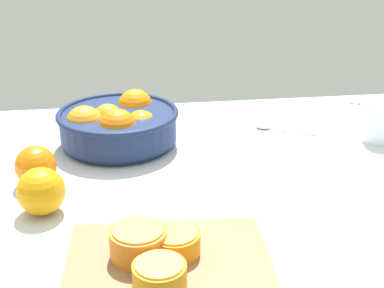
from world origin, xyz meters
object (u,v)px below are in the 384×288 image
at_px(fruit_bowl, 118,124).
at_px(loose_orange_3, 41,191).
at_px(cutting_board, 168,260).
at_px(orange_half_0, 139,242).
at_px(orange_half_1, 175,242).
at_px(orange_half_2, 159,275).
at_px(spoon, 277,129).
at_px(second_glass, 377,125).
at_px(loose_orange_2, 36,166).

height_order(fruit_bowl, loose_orange_3, fruit_bowl).
distance_m(cutting_board, orange_half_0, 0.05).
relative_size(orange_half_1, orange_half_2, 1.02).
bearing_deg(spoon, loose_orange_3, -148.48).
distance_m(orange_half_0, orange_half_1, 0.05).
distance_m(second_glass, orange_half_2, 0.68).
height_order(fruit_bowl, cutting_board, fruit_bowl).
distance_m(fruit_bowl, loose_orange_2, 0.22).
bearing_deg(second_glass, orange_half_2, -138.53).
height_order(second_glass, orange_half_1, second_glass).
relative_size(orange_half_0, orange_half_1, 1.12).
distance_m(fruit_bowl, orange_half_0, 0.43).
bearing_deg(second_glass, spoon, 157.28).
xyz_separation_m(orange_half_1, orange_half_2, (-0.03, -0.07, 0.00)).
relative_size(loose_orange_3, spoon, 0.57).
xyz_separation_m(second_glass, cutting_board, (-0.49, -0.39, -0.03)).
height_order(second_glass, loose_orange_3, second_glass).
height_order(fruit_bowl, orange_half_0, fruit_bowl).
bearing_deg(spoon, orange_half_1, -121.69).
height_order(orange_half_0, orange_half_2, orange_half_0).
bearing_deg(loose_orange_3, loose_orange_2, 101.88).
bearing_deg(loose_orange_2, spoon, 20.99).
distance_m(orange_half_1, loose_orange_3, 0.26).
bearing_deg(orange_half_2, spoon, 59.62).
bearing_deg(spoon, cutting_board, -122.15).
relative_size(orange_half_1, loose_orange_3, 0.92).
bearing_deg(spoon, loose_orange_2, -159.01).
height_order(orange_half_2, spoon, orange_half_2).
distance_m(fruit_bowl, spoon, 0.36).
xyz_separation_m(orange_half_1, spoon, (0.29, 0.46, -0.03)).
bearing_deg(spoon, orange_half_0, -126.01).
bearing_deg(orange_half_2, orange_half_0, 108.36).
bearing_deg(orange_half_1, fruit_bowl, 99.80).
bearing_deg(cutting_board, second_glass, 38.19).
xyz_separation_m(fruit_bowl, spoon, (0.36, 0.03, -0.04)).
xyz_separation_m(orange_half_0, orange_half_2, (0.02, -0.07, -0.00)).
relative_size(second_glass, orange_half_0, 1.00).
height_order(orange_half_1, loose_orange_2, loose_orange_2).
distance_m(loose_orange_3, spoon, 0.57).
xyz_separation_m(fruit_bowl, second_glass, (0.56, -0.05, -0.01)).
height_order(fruit_bowl, loose_orange_2, fruit_bowl).
height_order(fruit_bowl, orange_half_2, fruit_bowl).
xyz_separation_m(cutting_board, orange_half_1, (0.01, 0.01, 0.02)).
bearing_deg(second_glass, loose_orange_2, -170.93).
height_order(loose_orange_3, spoon, loose_orange_3).
height_order(second_glass, orange_half_2, second_glass).
relative_size(fruit_bowl, second_glass, 3.15).
bearing_deg(fruit_bowl, orange_half_0, -86.90).
bearing_deg(fruit_bowl, orange_half_1, -80.20).
relative_size(cutting_board, orange_half_1, 3.93).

